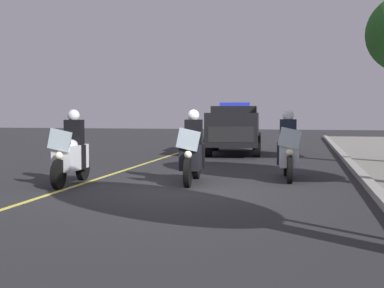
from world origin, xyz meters
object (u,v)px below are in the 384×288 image
Objects in this scene: police_motorcycle_lead_right at (192,153)px; police_motorcycle_trailing at (288,151)px; police_suv at (235,127)px; police_motorcycle_lead_left at (71,154)px.

police_motorcycle_lead_right is 2.45m from police_motorcycle_trailing.
police_motorcycle_lead_right is at bearing 1.03° from police_suv.
police_motorcycle_lead_left is 2.79m from police_motorcycle_lead_right.
police_motorcycle_lead_right and police_motorcycle_trailing have the same top height.
police_motorcycle_lead_left is at bearing -67.94° from police_motorcycle_trailing.
police_motorcycle_lead_right is at bearing 107.46° from police_motorcycle_lead_left.
police_motorcycle_lead_left is 1.00× the size of police_motorcycle_lead_right.
police_motorcycle_lead_right is at bearing -62.70° from police_motorcycle_trailing.
police_motorcycle_lead_right is (-0.84, 2.66, 0.00)m from police_motorcycle_lead_left.
police_suv reaches higher than police_motorcycle_lead_right.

